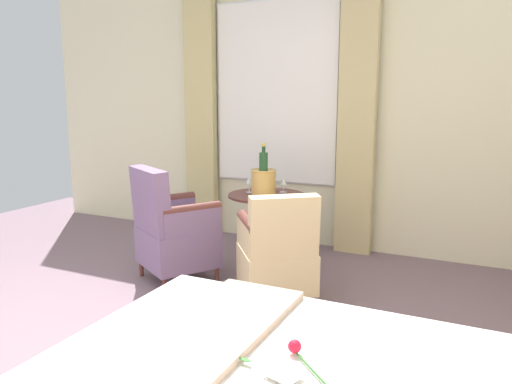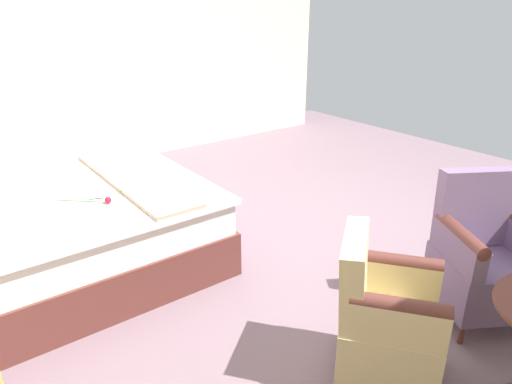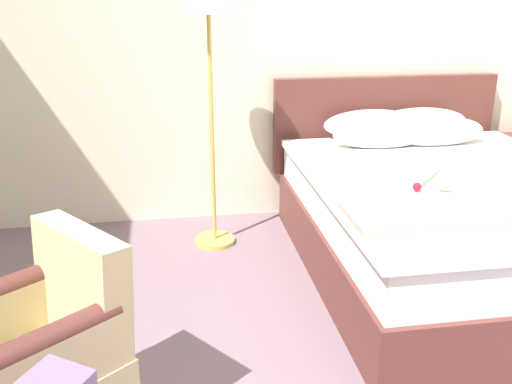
# 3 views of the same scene
# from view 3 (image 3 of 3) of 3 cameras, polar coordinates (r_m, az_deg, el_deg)

# --- Properties ---
(wall_headboard_side) EXTENTS (6.33, 0.12, 3.20)m
(wall_headboard_side) POSITION_cam_3_polar(r_m,az_deg,el_deg) (4.31, 4.95, 18.58)
(wall_headboard_side) COLOR beige
(wall_headboard_side) RESTS_ON ground
(bed) EXTENTS (1.72, 2.20, 1.06)m
(bed) POSITION_cam_3_polar(r_m,az_deg,el_deg) (3.71, 18.04, -2.25)
(bed) COLOR brown
(bed) RESTS_ON ground
(floor_lamp_brass) EXTENTS (0.38, 0.38, 1.77)m
(floor_lamp_brass) POSITION_cam_3_polar(r_m,az_deg,el_deg) (3.66, -4.76, 17.18)
(floor_lamp_brass) COLOR gold
(floor_lamp_brass) RESTS_ON ground
(armchair_by_window) EXTENTS (0.74, 0.74, 0.87)m
(armchair_by_window) POSITION_cam_3_polar(r_m,az_deg,el_deg) (2.35, -20.15, -15.64)
(armchair_by_window) COLOR brown
(armchair_by_window) RESTS_ON ground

